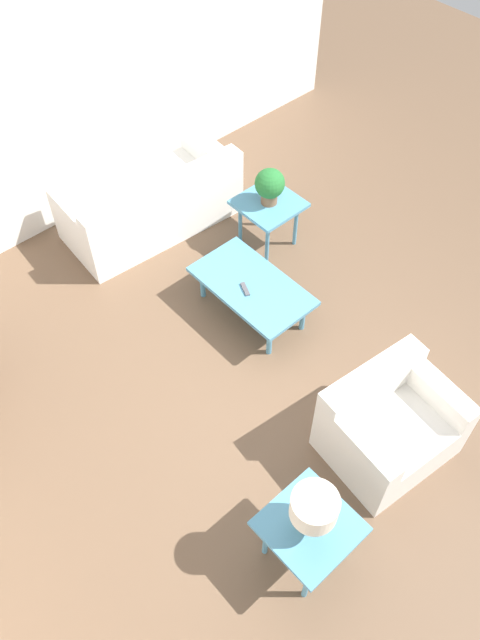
# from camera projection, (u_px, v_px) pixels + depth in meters

# --- Properties ---
(ground_plane) EXTENTS (14.00, 14.00, 0.00)m
(ground_plane) POSITION_uv_depth(u_px,v_px,m) (278.00, 372.00, 5.55)
(ground_plane) COLOR brown
(wall_right) EXTENTS (0.12, 7.20, 2.70)m
(wall_right) POSITION_uv_depth(u_px,v_px,m) (61.00, 94.00, 5.93)
(wall_right) COLOR white
(wall_right) RESTS_ON ground_plane
(sofa) EXTENTS (0.99, 1.87, 0.76)m
(sofa) POSITION_uv_depth(u_px,v_px,m) (152.00, 204.00, 6.52)
(sofa) COLOR white
(sofa) RESTS_ON ground_plane
(armchair) EXTENTS (0.88, 1.03, 0.75)m
(armchair) POSITION_uv_depth(u_px,v_px,m) (388.00, 425.00, 4.87)
(armchair) COLOR silver
(armchair) RESTS_ON ground_plane
(coffee_table) EXTENTS (1.14, 0.63, 0.38)m
(coffee_table) POSITION_uv_depth(u_px,v_px,m) (252.00, 287.00, 5.73)
(coffee_table) COLOR teal
(coffee_table) RESTS_ON ground_plane
(side_table_plant) EXTENTS (0.59, 0.59, 0.55)m
(side_table_plant) POSITION_uv_depth(u_px,v_px,m) (269.00, 208.00, 6.22)
(side_table_plant) COLOR teal
(side_table_plant) RESTS_ON ground_plane
(side_table_lamp) EXTENTS (0.59, 0.59, 0.55)m
(side_table_lamp) POSITION_uv_depth(u_px,v_px,m) (309.00, 530.00, 4.18)
(side_table_lamp) COLOR teal
(side_table_lamp) RESTS_ON ground_plane
(potted_plant) EXTENTS (0.30, 0.30, 0.38)m
(potted_plant) POSITION_uv_depth(u_px,v_px,m) (270.00, 185.00, 5.99)
(potted_plant) COLOR brown
(potted_plant) RESTS_ON side_table_plant
(table_lamp) EXTENTS (0.31, 0.31, 0.40)m
(table_lamp) POSITION_uv_depth(u_px,v_px,m) (314.00, 509.00, 3.90)
(table_lamp) COLOR #997F4C
(table_lamp) RESTS_ON side_table_lamp
(remote_control) EXTENTS (0.16, 0.10, 0.02)m
(remote_control) POSITION_uv_depth(u_px,v_px,m) (245.00, 289.00, 5.64)
(remote_control) COLOR #4C4C51
(remote_control) RESTS_ON coffee_table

